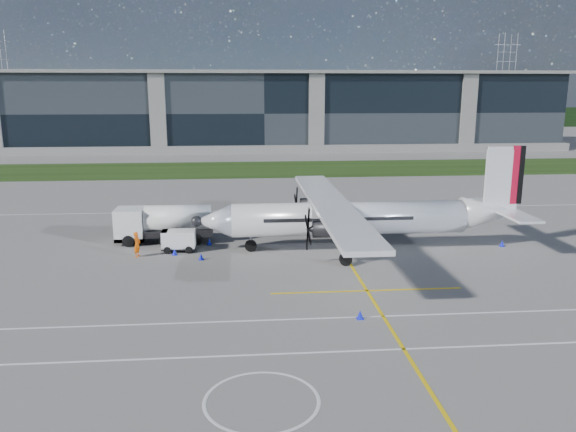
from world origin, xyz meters
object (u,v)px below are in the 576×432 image
(fuel_tanker_truck, at_px, (157,224))
(baggage_tug, at_px, (179,241))
(safety_cone_portwing, at_px, (360,314))
(turboprop_aircraft, at_px, (361,199))
(safety_cone_tail, at_px, (502,243))
(safety_cone_fwd, at_px, (174,252))
(safety_cone_nose_stbd, at_px, (209,242))
(pylon_east, at_px, (505,80))
(safety_cone_nose_port, at_px, (201,256))
(ground_crew_person, at_px, (137,243))
(safety_cone_stbdwing, at_px, (309,209))

(fuel_tanker_truck, bearing_deg, baggage_tug, -53.61)
(fuel_tanker_truck, distance_m, safety_cone_portwing, 21.37)
(turboprop_aircraft, distance_m, safety_cone_tail, 12.00)
(baggage_tug, height_order, safety_cone_fwd, baggage_tug)
(baggage_tug, height_order, safety_cone_nose_stbd, baggage_tug)
(pylon_east, relative_size, turboprop_aircraft, 1.13)
(safety_cone_nose_stbd, relative_size, safety_cone_tail, 1.00)
(turboprop_aircraft, distance_m, safety_cone_fwd, 14.75)
(turboprop_aircraft, xyz_separation_m, safety_cone_nose_port, (-12.19, -1.84, -3.72))
(fuel_tanker_truck, relative_size, ground_crew_person, 3.74)
(baggage_tug, xyz_separation_m, ground_crew_person, (-2.92, -1.29, 0.28))
(fuel_tanker_truck, bearing_deg, safety_cone_nose_port, -53.37)
(ground_crew_person, relative_size, safety_cone_stbdwing, 4.34)
(baggage_tug, distance_m, safety_cone_nose_stbd, 2.77)
(safety_cone_nose_stbd, xyz_separation_m, safety_cone_stbdwing, (9.45, 11.81, 0.00))
(fuel_tanker_truck, xyz_separation_m, baggage_tug, (1.99, -2.70, -0.71))
(turboprop_aircraft, bearing_deg, baggage_tug, 177.52)
(turboprop_aircraft, xyz_separation_m, safety_cone_stbdwing, (-2.35, 13.95, -3.72))
(ground_crew_person, relative_size, safety_cone_tail, 4.34)
(pylon_east, xyz_separation_m, turboprop_aircraft, (-80.50, -146.75, -11.03))
(fuel_tanker_truck, xyz_separation_m, safety_cone_fwd, (1.76, -3.79, -1.27))
(ground_crew_person, height_order, safety_cone_portwing, ground_crew_person)
(turboprop_aircraft, relative_size, ground_crew_person, 12.20)
(baggage_tug, bearing_deg, safety_cone_portwing, -51.51)
(pylon_east, distance_m, turboprop_aircraft, 167.74)
(baggage_tug, bearing_deg, safety_cone_stbdwing, 48.80)
(pylon_east, distance_m, safety_cone_fwd, 175.72)
(safety_cone_stbdwing, bearing_deg, safety_cone_nose_port, -121.93)
(safety_cone_nose_port, height_order, safety_cone_tail, same)
(baggage_tug, relative_size, ground_crew_person, 1.24)
(fuel_tanker_truck, relative_size, safety_cone_nose_stbd, 16.24)
(pylon_east, bearing_deg, safety_cone_fwd, -122.76)
(ground_crew_person, height_order, safety_cone_stbdwing, ground_crew_person)
(safety_cone_tail, bearing_deg, fuel_tanker_truck, 172.54)
(baggage_tug, distance_m, safety_cone_portwing, 17.99)
(safety_cone_nose_stbd, distance_m, safety_cone_portwing, 18.00)
(safety_cone_nose_port, distance_m, safety_cone_tail, 23.64)
(safety_cone_nose_stbd, bearing_deg, safety_cone_stbdwing, 51.35)
(turboprop_aircraft, relative_size, safety_cone_fwd, 52.96)
(ground_crew_person, bearing_deg, safety_cone_nose_stbd, -46.98)
(pylon_east, height_order, safety_cone_nose_stbd, pylon_east)
(turboprop_aircraft, relative_size, baggage_tug, 9.82)
(pylon_east, distance_m, baggage_tug, 174.63)
(baggage_tug, distance_m, ground_crew_person, 3.20)
(ground_crew_person, height_order, safety_cone_nose_port, ground_crew_person)
(pylon_east, xyz_separation_m, fuel_tanker_truck, (-96.52, -143.45, -13.48))
(baggage_tug, relative_size, safety_cone_portwing, 5.39)
(pylon_east, height_order, turboprop_aircraft, pylon_east)
(turboprop_aircraft, xyz_separation_m, safety_cone_tail, (11.40, -0.29, -3.72))
(turboprop_aircraft, xyz_separation_m, baggage_tug, (-14.03, 0.61, -3.16))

